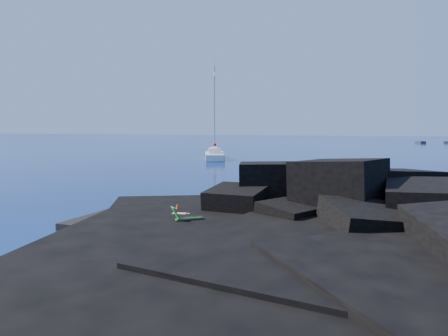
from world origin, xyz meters
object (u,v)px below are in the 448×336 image
object	(u,v)px
sunbather	(179,215)
distant_boat_a	(420,143)
sailboat	(215,159)
deck_chair	(189,214)
marker_cone	(177,209)
distant_boat_b	(446,143)

from	to	relation	value
sunbather	distant_boat_a	size ratio (longest dim) A/B	0.37
sailboat	sunbather	bearing A→B (deg)	-93.23
deck_chair	marker_cone	xyz separation A→B (m)	(-1.57, 2.34, -0.23)
sunbather	marker_cone	distance (m)	1.24
marker_cone	sailboat	bearing A→B (deg)	104.43
deck_chair	sunbather	world-z (taller)	deck_chair
sailboat	sunbather	distance (m)	44.50
distant_boat_b	marker_cone	bearing A→B (deg)	-94.39
sailboat	deck_chair	distance (m)	45.96
deck_chair	sunbather	bearing A→B (deg)	91.94
sunbather	distant_boat_b	world-z (taller)	sunbather
sailboat	marker_cone	xyz separation A→B (m)	(10.79, -41.92, 0.64)
deck_chair	distant_boat_a	bearing A→B (deg)	39.74
sunbather	marker_cone	xyz separation A→B (m)	(-0.56, 1.10, 0.10)
distant_boat_a	distant_boat_b	world-z (taller)	distant_boat_a
sailboat	distant_boat_b	bearing A→B (deg)	40.03
deck_chair	distant_boat_a	distance (m)	119.47
marker_cone	distant_boat_a	world-z (taller)	marker_cone
sailboat	deck_chair	size ratio (longest dim) A/B	9.36
deck_chair	distant_boat_b	xyz separation A→B (m)	(34.74, 119.71, -0.87)
deck_chair	marker_cone	world-z (taller)	deck_chair
deck_chair	distant_boat_a	size ratio (longest dim) A/B	0.32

